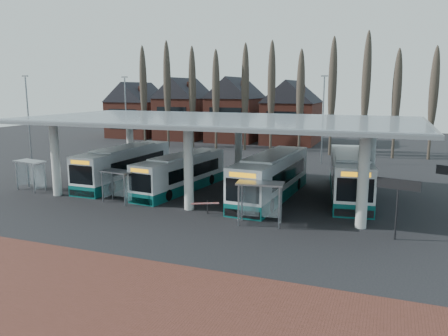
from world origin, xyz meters
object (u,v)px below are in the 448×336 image
at_px(bus_0, 125,166).
at_px(bus_2, 272,177).
at_px(bus_3, 349,176).
at_px(shelter_2, 261,193).
at_px(bus_1, 182,173).
at_px(shelter_0, 32,169).
at_px(shelter_1, 119,179).

bearing_deg(bus_0, bus_2, -1.98).
xyz_separation_m(bus_0, bus_3, (19.95, 2.12, 0.08)).
bearing_deg(shelter_2, bus_1, 135.25).
xyz_separation_m(bus_2, shelter_2, (1.11, -6.99, 0.35)).
height_order(bus_2, shelter_2, bus_2).
xyz_separation_m(bus_0, bus_1, (6.21, -0.80, -0.14)).
relative_size(bus_1, shelter_0, 3.83).
distance_m(bus_1, bus_3, 14.05).
bearing_deg(bus_1, shelter_1, -109.42).
bearing_deg(shelter_2, bus_3, 56.78).
relative_size(bus_2, shelter_1, 4.50).
height_order(bus_0, shelter_2, bus_0).
relative_size(bus_3, shelter_2, 4.14).
distance_m(bus_0, bus_1, 6.26).
bearing_deg(bus_2, shelter_1, -149.76).
bearing_deg(bus_3, shelter_1, -161.41).
relative_size(bus_0, shelter_2, 3.87).
distance_m(bus_1, shelter_2, 11.38).
distance_m(bus_2, shelter_1, 11.98).
bearing_deg(bus_1, bus_0, 179.48).
bearing_deg(shelter_2, bus_0, 145.70).
bearing_deg(bus_2, bus_3, 28.54).
xyz_separation_m(bus_1, shelter_2, (9.07, -6.85, 0.56)).
height_order(shelter_1, shelter_2, shelter_2).
bearing_deg(shelter_0, shelter_1, 5.75).
relative_size(bus_2, shelter_2, 4.07).
height_order(bus_2, shelter_1, bus_2).
height_order(bus_0, shelter_0, bus_0).
bearing_deg(bus_0, bus_3, 6.78).
bearing_deg(shelter_0, bus_1, 31.37).
xyz_separation_m(bus_0, shelter_2, (15.28, -7.65, 0.42)).
bearing_deg(bus_3, bus_0, 177.77).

